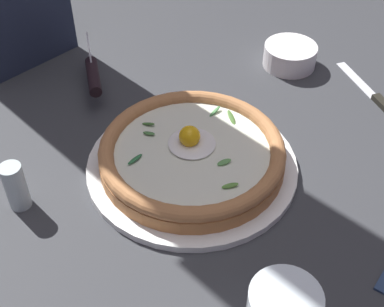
# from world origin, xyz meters

# --- Properties ---
(ground_plane) EXTENTS (2.40, 2.40, 0.03)m
(ground_plane) POSITION_xyz_m (0.00, 0.00, -0.01)
(ground_plane) COLOR #343539
(ground_plane) RESTS_ON ground
(pizza_plate) EXTENTS (0.33, 0.33, 0.01)m
(pizza_plate) POSITION_xyz_m (-0.02, 0.00, 0.01)
(pizza_plate) COLOR white
(pizza_plate) RESTS_ON ground
(pizza) EXTENTS (0.29, 0.29, 0.06)m
(pizza) POSITION_xyz_m (-0.02, -0.00, 0.03)
(pizza) COLOR #B8733F
(pizza) RESTS_ON pizza_plate
(side_bowl) EXTENTS (0.10, 0.10, 0.04)m
(side_bowl) POSITION_xyz_m (0.09, -0.33, 0.02)
(side_bowl) COLOR white
(side_bowl) RESTS_ON ground
(pizza_cutter) EXTENTS (0.15, 0.08, 0.09)m
(pizza_cutter) POSITION_xyz_m (0.26, 0.01, 0.04)
(pizza_cutter) COLOR silver
(pizza_cutter) RESTS_ON ground
(table_knife) EXTENTS (0.21, 0.09, 0.01)m
(table_knife) POSITION_xyz_m (-0.10, -0.37, 0.00)
(table_knife) COLOR silver
(table_knife) RESTS_ON ground
(pepper_shaker) EXTENTS (0.03, 0.03, 0.08)m
(pepper_shaker) POSITION_xyz_m (0.08, 0.24, 0.04)
(pepper_shaker) COLOR silver
(pepper_shaker) RESTS_ON ground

